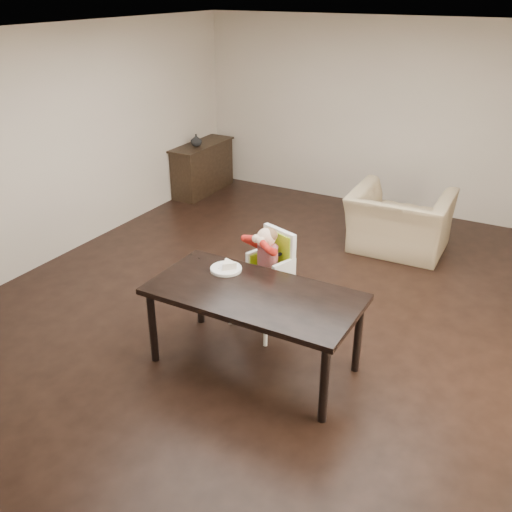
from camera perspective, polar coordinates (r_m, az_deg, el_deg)
The scene contains 8 objects.
ground at distance 6.03m, azimuth 2.44°, elevation -5.25°, with size 7.00×7.00×0.00m, color black.
room_walls at distance 5.32m, azimuth 2.82°, elevation 12.13°, with size 6.02×7.02×2.71m.
dining_table at distance 4.85m, azimuth -0.22°, elevation -4.42°, with size 1.80×0.90×0.75m.
high_chair at distance 5.41m, azimuth 1.34°, elevation -0.15°, with size 0.56×0.56×1.05m.
plate at distance 5.15m, azimuth -2.93°, elevation -1.13°, with size 0.37×0.37×0.08m.
armchair at distance 7.33m, azimuth 14.24°, elevation 4.30°, with size 1.19×0.77×1.04m, color tan.
sideboard at distance 9.32m, azimuth -5.36°, elevation 8.78°, with size 0.44×1.26×0.79m.
vase at distance 9.08m, azimuth -6.00°, elevation 11.44°, with size 0.18×0.18×0.18m, color #99999E.
Camera 1 is at (2.29, -4.63, 3.11)m, focal length 40.00 mm.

